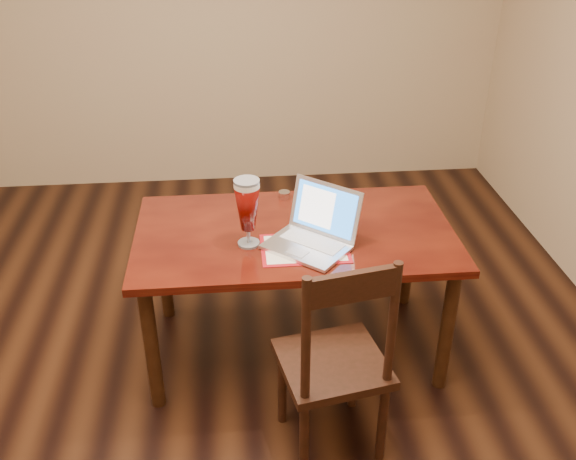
{
  "coord_description": "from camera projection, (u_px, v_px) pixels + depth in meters",
  "views": [
    {
      "loc": [
        0.19,
        -2.33,
        2.25
      ],
      "look_at": [
        0.42,
        0.21,
        0.79
      ],
      "focal_mm": 40.0,
      "sensor_mm": 36.0,
      "label": 1
    }
  ],
  "objects": [
    {
      "name": "dining_table",
      "position": [
        293.0,
        244.0,
        3.11
      ],
      "size": [
        1.53,
        0.86,
        1.05
      ],
      "rotation": [
        0.0,
        0.0,
        -0.0
      ],
      "color": "#54160B",
      "rests_on": "ground"
    },
    {
      "name": "dining_chair",
      "position": [
        336.0,
        363.0,
        2.63
      ],
      "size": [
        0.5,
        0.48,
        1.01
      ],
      "rotation": [
        0.0,
        0.0,
        0.19
      ],
      "color": "black",
      "rests_on": "ground"
    },
    {
      "name": "ground",
      "position": [
        205.0,
        397.0,
        3.11
      ],
      "size": [
        5.0,
        5.0,
        0.0
      ],
      "primitive_type": "plane",
      "color": "black",
      "rests_on": "ground"
    },
    {
      "name": "room_shell",
      "position": [
        173.0,
        25.0,
        2.24
      ],
      "size": [
        4.51,
        5.01,
        2.71
      ],
      "color": "tan",
      "rests_on": "ground"
    }
  ]
}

